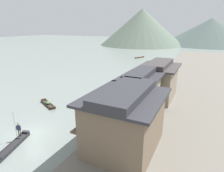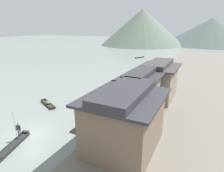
# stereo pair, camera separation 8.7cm
# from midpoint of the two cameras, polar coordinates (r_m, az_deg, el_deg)

# --- Properties ---
(ground_plane) EXTENTS (400.00, 400.00, 0.00)m
(ground_plane) POSITION_cam_midpoint_polar(r_m,az_deg,el_deg) (24.76, -23.05, -13.31)
(ground_plane) COLOR gray
(riverbank_right) EXTENTS (18.00, 110.00, 0.59)m
(riverbank_right) POSITION_cam_midpoint_polar(r_m,az_deg,el_deg) (44.75, 24.02, 0.70)
(riverbank_right) COLOR #6B665B
(riverbank_right) RESTS_ON ground
(boat_foreground_poled) EXTENTS (2.32, 5.01, 0.54)m
(boat_foreground_poled) POSITION_cam_midpoint_polar(r_m,az_deg,el_deg) (23.23, -27.74, -15.67)
(boat_foreground_poled) COLOR #232326
(boat_foreground_poled) RESTS_ON ground
(boatman_person) EXTENTS (0.47, 0.43, 3.04)m
(boatman_person) POSITION_cam_midpoint_polar(r_m,az_deg,el_deg) (23.45, -26.41, -11.28)
(boatman_person) COLOR black
(boatman_person) RESTS_ON boat_foreground_poled
(boat_moored_nearest) EXTENTS (1.18, 5.78, 0.69)m
(boat_moored_nearest) POSITION_cam_midpoint_polar(r_m,az_deg,el_deg) (65.97, 16.20, 6.51)
(boat_moored_nearest) COLOR #232326
(boat_moored_nearest) RESTS_ON ground
(boat_moored_second) EXTENTS (1.66, 5.49, 0.62)m
(boat_moored_second) POSITION_cam_midpoint_polar(r_m,az_deg,el_deg) (54.72, 12.99, 4.55)
(boat_moored_second) COLOR #423328
(boat_moored_second) RESTS_ON ground
(boat_moored_third) EXTENTS (1.63, 3.71, 0.76)m
(boat_moored_third) POSITION_cam_midpoint_polar(r_m,az_deg,el_deg) (41.84, 8.49, 0.96)
(boat_moored_third) COLOR #232326
(boat_moored_third) RESTS_ON ground
(boat_moored_far) EXTENTS (4.31, 2.62, 0.65)m
(boat_moored_far) POSITION_cam_midpoint_polar(r_m,az_deg,el_deg) (32.19, -18.73, -5.11)
(boat_moored_far) COLOR #33281E
(boat_moored_far) RESTS_ON ground
(boat_midriver_drifting) EXTENTS (2.75, 4.63, 0.63)m
(boat_midriver_drifting) POSITION_cam_midpoint_polar(r_m,az_deg,el_deg) (77.49, 8.40, 8.58)
(boat_midriver_drifting) COLOR brown
(boat_midriver_drifting) RESTS_ON ground
(house_waterfront_nearest) EXTENTS (7.15, 8.39, 6.14)m
(house_waterfront_nearest) POSITION_cam_midpoint_polar(r_m,az_deg,el_deg) (18.49, 3.90, -10.02)
(house_waterfront_nearest) COLOR #75604C
(house_waterfront_nearest) RESTS_ON riverbank_right
(house_waterfront_second) EXTENTS (5.18, 7.05, 6.14)m
(house_waterfront_second) POSITION_cam_midpoint_polar(r_m,az_deg,el_deg) (25.11, 8.33, -2.48)
(house_waterfront_second) COLOR gray
(house_waterfront_second) RESTS_ON riverbank_right
(house_waterfront_tall) EXTENTS (6.34, 8.35, 6.14)m
(house_waterfront_tall) POSITION_cam_midpoint_polar(r_m,az_deg,el_deg) (32.15, 13.75, 1.66)
(house_waterfront_tall) COLOR gray
(house_waterfront_tall) RESTS_ON riverbank_right
(hill_far_west) EXTENTS (55.07, 55.07, 23.25)m
(hill_far_west) POSITION_cam_midpoint_polar(r_m,az_deg,el_deg) (132.75, 9.15, 17.19)
(hill_far_west) COLOR #5B6B5B
(hill_far_west) RESTS_ON ground
(hill_far_centre) EXTENTS (62.63, 62.63, 17.40)m
(hill_far_centre) POSITION_cam_midpoint_polar(r_m,az_deg,el_deg) (147.83, 27.79, 14.35)
(hill_far_centre) COLOR #4C5B56
(hill_far_centre) RESTS_ON ground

